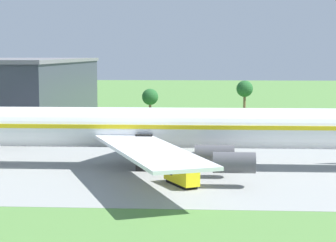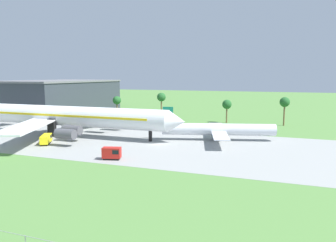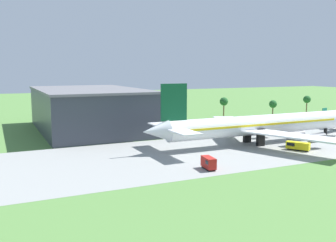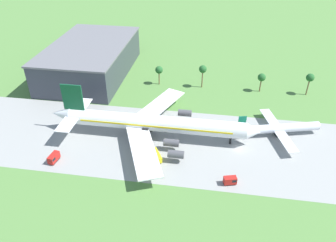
# 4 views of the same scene
# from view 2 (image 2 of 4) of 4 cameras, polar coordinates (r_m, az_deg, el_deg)

# --- Properties ---
(ground_plane) EXTENTS (600.00, 600.00, 0.00)m
(ground_plane) POSITION_cam_2_polar(r_m,az_deg,el_deg) (87.66, -2.08, -4.04)
(ground_plane) COLOR #517F3D
(taxiway_strip) EXTENTS (320.00, 44.00, 0.02)m
(taxiway_strip) POSITION_cam_2_polar(r_m,az_deg,el_deg) (87.66, -2.08, -4.04)
(taxiway_strip) COLOR gray
(taxiway_strip) RESTS_ON ground_plane
(jet_airliner) EXTENTS (77.61, 59.30, 19.20)m
(jet_airliner) POSITION_cam_2_polar(r_m,az_deg,el_deg) (104.98, -17.69, 0.85)
(jet_airliner) COLOR white
(jet_airliner) RESTS_ON ground_plane
(regional_aircraft) EXTENTS (31.37, 28.50, 9.41)m
(regional_aircraft) POSITION_cam_2_polar(r_m,az_deg,el_deg) (93.24, 8.66, -1.46)
(regional_aircraft) COLOR silver
(regional_aircraft) RESTS_ON ground_plane
(fuel_truck) EXTENTS (4.34, 2.97, 2.68)m
(fuel_truck) POSITION_cam_2_polar(r_m,az_deg,el_deg) (72.58, -9.70, -5.53)
(fuel_truck) COLOR black
(fuel_truck) RESTS_ON ground_plane
(catering_van) EXTENTS (4.92, 6.63, 2.43)m
(catering_van) POSITION_cam_2_polar(r_m,az_deg,el_deg) (93.70, -20.45, -2.95)
(catering_van) COLOR black
(catering_van) RESTS_ON ground_plane
(terminal_building) EXTENTS (36.72, 61.20, 15.80)m
(terminal_building) POSITION_cam_2_polar(r_m,az_deg,el_deg) (169.23, -18.64, 4.06)
(terminal_building) COLOR #333842
(terminal_building) RESTS_ON ground_plane
(palm_tree_row) EXTENTS (120.48, 3.60, 11.17)m
(palm_tree_row) POSITION_cam_2_polar(r_m,az_deg,el_deg) (126.97, 11.64, 3.22)
(palm_tree_row) COLOR brown
(palm_tree_row) RESTS_ON ground_plane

